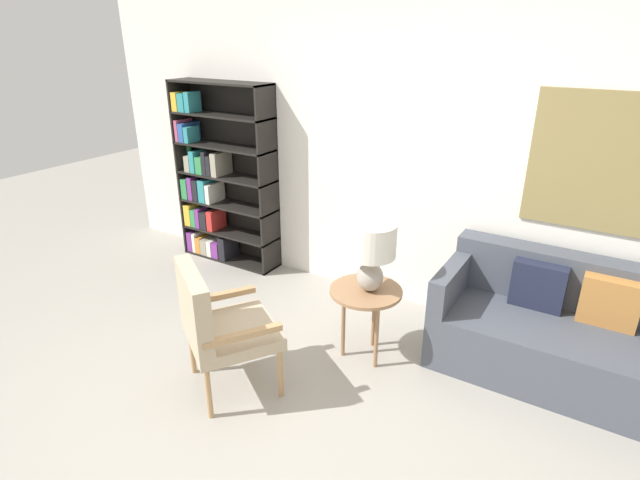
% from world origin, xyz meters
% --- Properties ---
extents(ground_plane, '(14.00, 14.00, 0.00)m').
position_xyz_m(ground_plane, '(0.00, 0.00, 0.00)').
color(ground_plane, '#9E998E').
extents(wall_back, '(6.40, 0.08, 2.70)m').
position_xyz_m(wall_back, '(0.03, 2.03, 1.35)').
color(wall_back, white).
rests_on(wall_back, ground_plane).
extents(bookshelf, '(1.09, 0.30, 1.82)m').
position_xyz_m(bookshelf, '(-1.88, 1.85, 0.80)').
color(bookshelf, black).
rests_on(bookshelf, ground_plane).
extents(armchair, '(0.79, 0.78, 0.91)m').
position_xyz_m(armchair, '(-0.41, 0.21, 0.54)').
color(armchair, tan).
rests_on(armchair, ground_plane).
extents(couch, '(1.69, 0.81, 0.81)m').
position_xyz_m(couch, '(1.51, 1.60, 0.31)').
color(couch, '#474C56').
rests_on(couch, ground_plane).
extents(side_table, '(0.52, 0.52, 0.56)m').
position_xyz_m(side_table, '(0.25, 1.05, 0.50)').
color(side_table, '#99704C').
rests_on(side_table, ground_plane).
extents(table_lamp, '(0.34, 0.34, 0.50)m').
position_xyz_m(table_lamp, '(0.27, 1.06, 0.89)').
color(table_lamp, '#A59E93').
rests_on(table_lamp, side_table).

